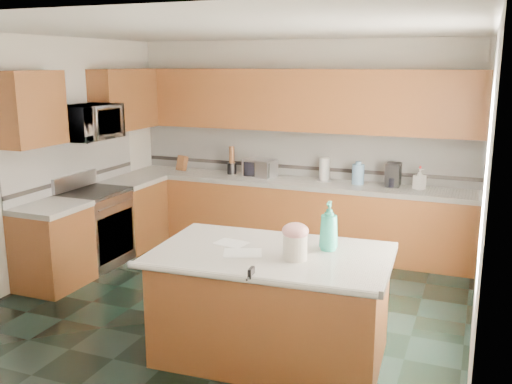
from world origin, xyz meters
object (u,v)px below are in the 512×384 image
at_px(knife_block, 182,163).
at_px(coffee_maker, 393,175).
at_px(island_base, 272,308).
at_px(toaster_oven, 260,168).
at_px(soap_bottle_island, 329,226).
at_px(island_top, 272,255).
at_px(treat_jar, 295,247).

xyz_separation_m(knife_block, coffee_maker, (2.92, 0.03, 0.04)).
bearing_deg(knife_block, island_base, -40.90).
distance_m(toaster_oven, coffee_maker, 1.74).
xyz_separation_m(soap_bottle_island, coffee_maker, (0.11, 2.67, -0.05)).
bearing_deg(soap_bottle_island, toaster_oven, 119.55).
distance_m(soap_bottle_island, coffee_maker, 2.67).
height_order(soap_bottle_island, toaster_oven, soap_bottle_island).
height_order(island_top, soap_bottle_island, soap_bottle_island).
bearing_deg(island_top, treat_jar, -29.53).
bearing_deg(island_top, toaster_oven, 109.81).
height_order(soap_bottle_island, coffee_maker, soap_bottle_island).
distance_m(knife_block, toaster_oven, 1.18).
bearing_deg(island_base, coffee_maker, 76.29).
bearing_deg(soap_bottle_island, coffee_maker, 85.43).
bearing_deg(knife_block, treat_jar, -39.40).
distance_m(island_base, toaster_oven, 3.16).
bearing_deg(coffee_maker, soap_bottle_island, -90.60).
xyz_separation_m(treat_jar, toaster_oven, (-1.46, 2.96, 0.02)).
xyz_separation_m(knife_block, toaster_oven, (1.18, 0.00, 0.01)).
bearing_deg(knife_block, soap_bottle_island, -34.24).
xyz_separation_m(island_top, treat_jar, (0.23, -0.11, 0.13)).
bearing_deg(island_base, knife_block, 126.71).
relative_size(island_top, toaster_oven, 4.72).
xyz_separation_m(island_base, treat_jar, (0.23, -0.11, 0.59)).
relative_size(island_base, soap_bottle_island, 4.46).
bearing_deg(coffee_maker, toaster_oven, -177.30).
relative_size(island_top, soap_bottle_island, 4.71).
distance_m(island_base, island_top, 0.46).
height_order(island_base, toaster_oven, toaster_oven).
height_order(island_top, coffee_maker, coffee_maker).
relative_size(island_base, island_top, 0.95).
distance_m(island_base, treat_jar, 0.64).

